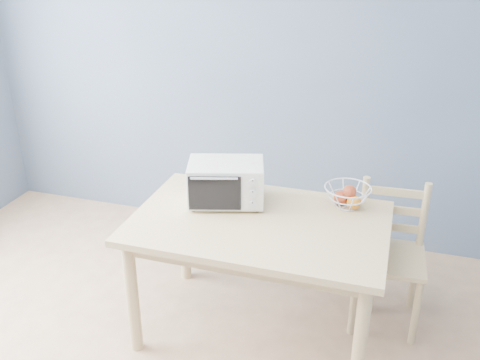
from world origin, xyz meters
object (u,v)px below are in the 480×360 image
(fruit_basket, at_px, (348,196))
(dining_chair, at_px, (389,257))
(dining_table, at_px, (259,236))
(toaster_oven, at_px, (223,182))

(fruit_basket, distance_m, dining_chair, 0.47)
(dining_table, height_order, toaster_oven, toaster_oven)
(fruit_basket, height_order, dining_chair, fruit_basket)
(toaster_oven, height_order, dining_chair, toaster_oven)
(dining_table, xyz_separation_m, toaster_oven, (-0.26, 0.14, 0.23))
(dining_table, relative_size, toaster_oven, 2.84)
(dining_table, xyz_separation_m, fruit_basket, (0.44, 0.31, 0.17))
(fruit_basket, relative_size, dining_chair, 0.41)
(dining_table, bearing_deg, dining_chair, 26.10)
(fruit_basket, xyz_separation_m, dining_chair, (0.27, 0.04, -0.39))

